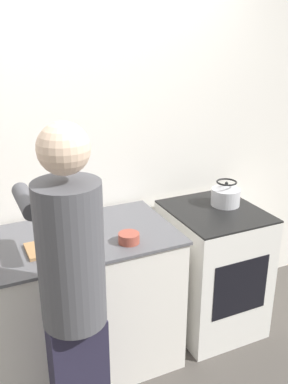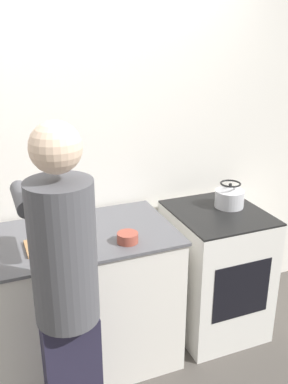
% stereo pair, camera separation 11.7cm
% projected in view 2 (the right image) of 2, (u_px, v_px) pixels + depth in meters
% --- Properties ---
extents(wall_back, '(8.00, 0.05, 2.60)m').
position_uv_depth(wall_back, '(67.00, 152.00, 2.73)').
color(wall_back, white).
rests_on(wall_back, ground_plane).
extents(counter, '(1.74, 0.69, 0.91)m').
position_uv_depth(counter, '(34.00, 310.00, 2.57)').
color(counter, silver).
rests_on(counter, ground_plane).
extents(oven, '(0.59, 0.66, 0.90)m').
position_uv_depth(oven, '(215.00, 270.00, 3.00)').
color(oven, silver).
rests_on(oven, ground_plane).
extents(person, '(0.33, 0.57, 1.71)m').
position_uv_depth(person, '(66.00, 288.00, 1.93)').
color(person, '#252237').
rests_on(person, ground_plane).
extents(cutting_board, '(0.32, 0.19, 0.02)m').
position_uv_depth(cutting_board, '(55.00, 244.00, 2.38)').
color(cutting_board, '#A87A4C').
rests_on(cutting_board, counter).
extents(knife, '(0.18, 0.11, 0.01)m').
position_uv_depth(knife, '(52.00, 242.00, 2.38)').
color(knife, silver).
rests_on(knife, cutting_board).
extents(kettle, '(0.20, 0.20, 0.17)m').
position_uv_depth(kettle, '(230.00, 197.00, 2.90)').
color(kettle, silver).
rests_on(kettle, oven).
extents(bowl_mixing, '(0.12, 0.12, 0.06)m').
position_uv_depth(bowl_mixing, '(128.00, 238.00, 2.41)').
color(bowl_mixing, '#9E4738').
rests_on(bowl_mixing, counter).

